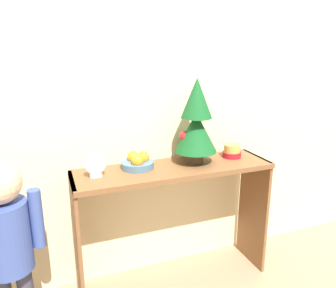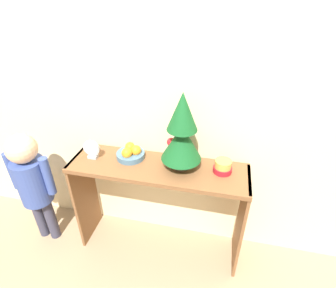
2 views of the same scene
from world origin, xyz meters
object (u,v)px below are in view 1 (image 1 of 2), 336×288
at_px(mini_tree, 196,121).
at_px(singing_bowl, 232,151).
at_px(fruit_bowl, 138,162).
at_px(desk_clock, 95,166).
at_px(child_figure, 6,232).

distance_m(mini_tree, singing_bowl, 0.35).
xyz_separation_m(fruit_bowl, desk_clock, (-0.25, -0.06, 0.03)).
bearing_deg(mini_tree, desk_clock, -177.40).
bearing_deg(desk_clock, mini_tree, 2.60).
bearing_deg(desk_clock, fruit_bowl, 14.21).
height_order(desk_clock, child_figure, child_figure).
height_order(mini_tree, fruit_bowl, mini_tree).
distance_m(fruit_bowl, child_figure, 0.77).
height_order(mini_tree, desk_clock, mini_tree).
relative_size(fruit_bowl, desk_clock, 1.42).
bearing_deg(fruit_bowl, child_figure, -166.26).
xyz_separation_m(mini_tree, child_figure, (-1.07, -0.14, -0.44)).
height_order(mini_tree, child_figure, mini_tree).
height_order(singing_bowl, child_figure, child_figure).
relative_size(fruit_bowl, child_figure, 0.20).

